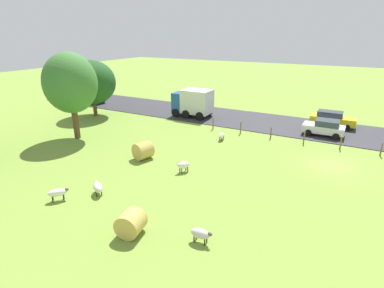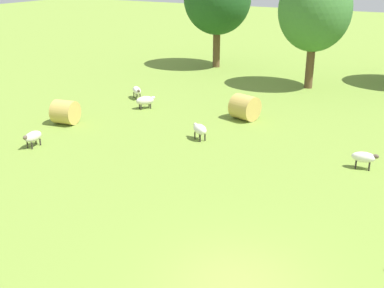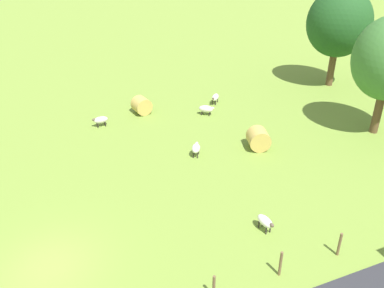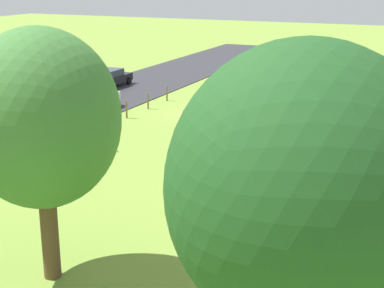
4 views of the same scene
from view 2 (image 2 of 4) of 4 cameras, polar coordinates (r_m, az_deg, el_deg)
The scene contains 9 objects.
ground_plane at distance 13.81m, azimuth 5.47°, elevation -16.40°, with size 160.00×160.00×0.00m, color olive.
sheep_0 at distance 23.66m, azimuth 0.93°, elevation 1.76°, with size 1.06×0.90×0.81m.
sheep_1 at distance 21.65m, azimuth 19.87°, elevation -1.51°, with size 1.14×0.59×0.76m.
sheep_3 at distance 24.01m, azimuth -18.49°, elevation 0.83°, with size 0.56×1.15×0.77m.
sheep_4 at distance 31.15m, azimuth -6.61°, elevation 6.37°, with size 1.16×1.09×0.78m.
sheep_5 at distance 28.95m, azimuth -5.62°, elevation 5.18°, with size 1.10×1.20×0.77m.
hay_bale_0 at distance 26.96m, azimuth -14.90°, elevation 3.70°, with size 1.31×1.31×1.19m, color tan.
hay_bale_1 at distance 26.93m, azimuth 6.33°, elevation 4.37°, with size 1.39×1.39×1.30m, color tan.
tree_0 at distance 33.93m, azimuth 14.47°, elevation 15.23°, with size 4.86×4.86×8.10m.
Camera 2 is at (4.20, -10.14, 8.38)m, focal length 44.65 mm.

